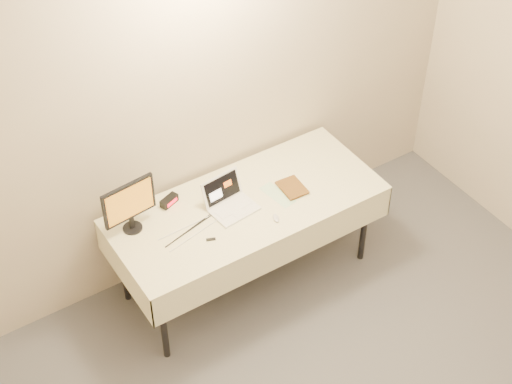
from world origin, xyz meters
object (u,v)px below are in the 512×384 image
laptop (229,201)px  monitor (129,204)px  table (246,210)px  book (283,181)px

laptop → monitor: size_ratio=0.86×
table → laptop: (-0.11, 0.04, 0.11)m
monitor → book: monitor is taller
table → book: 0.31m
monitor → book: (1.01, -0.24, -0.12)m
table → book: size_ratio=8.87×
table → book: (0.26, -0.04, 0.17)m
laptop → book: 0.39m
book → monitor: bearing=170.4°
laptop → book: bearing=-18.6°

